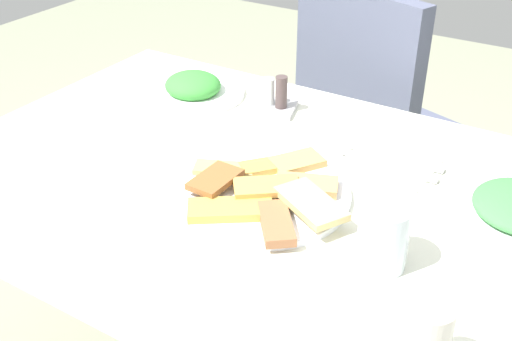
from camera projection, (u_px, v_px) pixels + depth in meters
dining_table at (252, 210)px, 1.20m from camera, size 1.20×0.83×0.71m
dining_chair at (377, 121)px, 1.79m from camera, size 0.53×0.53×0.90m
pide_platter at (265, 192)px, 1.09m from camera, size 0.33×0.32×0.04m
salad_plate_greens at (193, 88)px, 1.46m from camera, size 0.24×0.24×0.06m
drinking_glass at (383, 237)px, 0.92m from camera, size 0.08×0.08×0.10m
paper_napkin at (392, 163)px, 1.20m from camera, size 0.16×0.16×0.00m
fork at (389, 166)px, 1.18m from camera, size 0.19×0.03×0.00m
spoon at (395, 157)px, 1.21m from camera, size 0.19×0.02×0.00m
condiment_caddy at (275, 100)px, 1.39m from camera, size 0.11×0.11×0.08m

